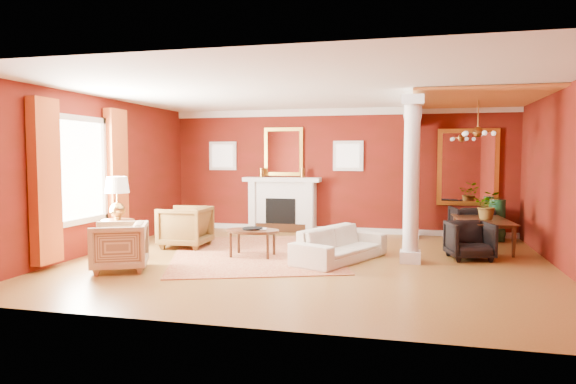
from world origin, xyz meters
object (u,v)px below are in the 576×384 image
(sofa, at_px, (340,239))
(coffee_table, at_px, (253,232))
(side_table, at_px, (117,204))
(dining_table, at_px, (484,225))
(armchair_stripe, at_px, (119,244))
(armchair_leopard, at_px, (185,225))

(sofa, relative_size, coffee_table, 2.02)
(side_table, distance_m, dining_table, 6.85)
(armchair_stripe, xyz_separation_m, coffee_table, (1.70, 1.54, 0.02))
(armchair_leopard, height_order, coffee_table, armchair_leopard)
(sofa, xyz_separation_m, dining_table, (2.54, 1.74, 0.08))
(sofa, distance_m, dining_table, 3.08)
(armchair_stripe, height_order, side_table, side_table)
(armchair_stripe, bearing_deg, dining_table, 94.97)
(sofa, height_order, coffee_table, sofa)
(armchair_leopard, bearing_deg, armchair_stripe, -4.27)
(sofa, bearing_deg, coffee_table, 115.31)
(coffee_table, distance_m, dining_table, 4.47)
(coffee_table, height_order, dining_table, dining_table)
(coffee_table, height_order, side_table, side_table)
(side_table, bearing_deg, dining_table, 20.24)
(sofa, distance_m, coffee_table, 1.57)
(armchair_stripe, relative_size, coffee_table, 0.87)
(sofa, bearing_deg, armchair_leopard, 104.16)
(coffee_table, relative_size, side_table, 0.67)
(sofa, relative_size, armchair_leopard, 2.17)
(sofa, distance_m, armchair_leopard, 3.21)
(dining_table, bearing_deg, armchair_stripe, 114.85)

